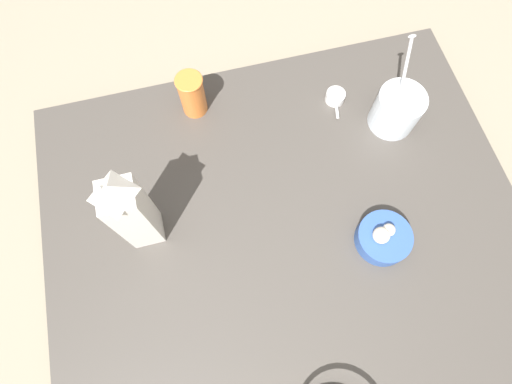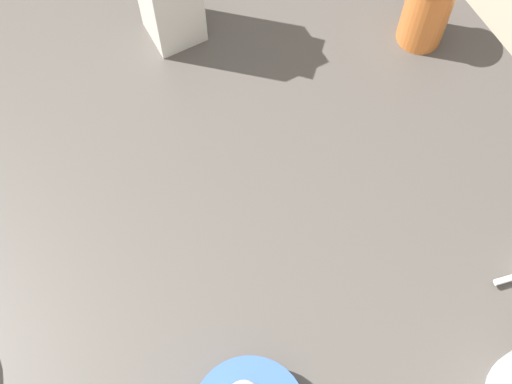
{
  "view_description": "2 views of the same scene",
  "coord_description": "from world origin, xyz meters",
  "px_view_note": "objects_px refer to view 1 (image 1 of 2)",
  "views": [
    {
      "loc": [
        0.14,
        -0.14,
        0.98
      ],
      "look_at": [
        -0.18,
        -0.06,
        0.1
      ],
      "focal_mm": 28.0,
      "sensor_mm": 36.0,
      "label": 1
    },
    {
      "loc": [
        0.04,
        0.31,
        0.89
      ],
      "look_at": [
        -0.14,
        -0.02,
        0.09
      ],
      "focal_mm": 50.0,
      "sensor_mm": 36.0,
      "label": 2
    }
  ],
  "objects_px": {
    "yogurt_tub": "(397,109)",
    "drinking_cup": "(192,94)",
    "milk_carton": "(131,212)",
    "garlic_bowl": "(383,238)"
  },
  "relations": [
    {
      "from": "yogurt_tub",
      "to": "garlic_bowl",
      "type": "relative_size",
      "value": 1.98
    },
    {
      "from": "yogurt_tub",
      "to": "drinking_cup",
      "type": "bearing_deg",
      "value": -108.64
    },
    {
      "from": "milk_carton",
      "to": "drinking_cup",
      "type": "height_order",
      "value": "milk_carton"
    },
    {
      "from": "yogurt_tub",
      "to": "drinking_cup",
      "type": "xyz_separation_m",
      "value": [
        -0.17,
        -0.5,
        0.0
      ]
    },
    {
      "from": "milk_carton",
      "to": "yogurt_tub",
      "type": "height_order",
      "value": "milk_carton"
    },
    {
      "from": "yogurt_tub",
      "to": "garlic_bowl",
      "type": "bearing_deg",
      "value": -24.92
    },
    {
      "from": "yogurt_tub",
      "to": "drinking_cup",
      "type": "distance_m",
      "value": 0.53
    },
    {
      "from": "milk_carton",
      "to": "garlic_bowl",
      "type": "relative_size",
      "value": 2.3
    },
    {
      "from": "yogurt_tub",
      "to": "garlic_bowl",
      "type": "xyz_separation_m",
      "value": [
        0.3,
        -0.14,
        -0.04
      ]
    },
    {
      "from": "milk_carton",
      "to": "garlic_bowl",
      "type": "bearing_deg",
      "value": 73.31
    }
  ]
}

